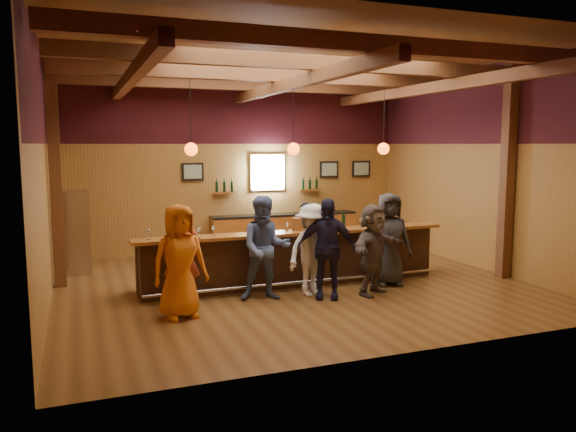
{
  "coord_description": "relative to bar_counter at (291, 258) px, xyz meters",
  "views": [
    {
      "loc": [
        -3.99,
        -10.22,
        2.79
      ],
      "look_at": [
        0.0,
        0.3,
        1.35
      ],
      "focal_mm": 35.0,
      "sensor_mm": 36.0,
      "label": 1
    }
  ],
  "objects": [
    {
      "name": "customer_denim",
      "position": [
        -0.88,
        -0.98,
        0.42
      ],
      "size": [
        1.05,
        0.9,
        1.88
      ],
      "primitive_type": "imported",
      "rotation": [
        0.0,
        0.0,
        -0.23
      ],
      "color": "#4D649A",
      "rests_on": "ground"
    },
    {
      "name": "glass_g",
      "position": [
        1.39,
        -0.34,
        0.73
      ],
      "size": [
        0.09,
        0.09,
        0.19
      ],
      "color": "silver",
      "rests_on": "bar_counter"
    },
    {
      "name": "stainless_fridge",
      "position": [
        -4.12,
        2.45,
        0.38
      ],
      "size": [
        0.7,
        0.7,
        1.8
      ],
      "primitive_type": "cube",
      "color": "silver",
      "rests_on": "ground"
    },
    {
      "name": "customer_orange",
      "position": [
        -2.5,
        -1.49,
        0.4
      ],
      "size": [
        1.0,
        0.75,
        1.85
      ],
      "primitive_type": "imported",
      "rotation": [
        0.0,
        0.0,
        0.19
      ],
      "color": "#CD6313",
      "rests_on": "ground"
    },
    {
      "name": "back_bar_cabinet",
      "position": [
        1.18,
        3.57,
        -0.05
      ],
      "size": [
        4.0,
        0.52,
        0.95
      ],
      "color": "brown",
      "rests_on": "ground"
    },
    {
      "name": "framed_pictures",
      "position": [
        1.65,
        3.79,
        1.58
      ],
      "size": [
        5.35,
        0.05,
        0.45
      ],
      "color": "black",
      "rests_on": "room"
    },
    {
      "name": "window",
      "position": [
        0.78,
        3.8,
        1.53
      ],
      "size": [
        0.95,
        0.09,
        0.95
      ],
      "color": "silver",
      "rests_on": "room"
    },
    {
      "name": "bottle_a",
      "position": [
        0.57,
        -0.24,
        0.72
      ],
      "size": [
        0.07,
        0.07,
        0.33
      ],
      "color": "black",
      "rests_on": "bar_counter"
    },
    {
      "name": "glass_h",
      "position": [
        2.09,
        -0.35,
        0.7
      ],
      "size": [
        0.07,
        0.07,
        0.16
      ],
      "color": "silver",
      "rests_on": "bar_counter"
    },
    {
      "name": "wine_shelves",
      "position": [
        0.78,
        3.73,
        1.1
      ],
      "size": [
        3.0,
        0.18,
        0.3
      ],
      "color": "brown",
      "rests_on": "room"
    },
    {
      "name": "glass_f",
      "position": [
        0.63,
        -0.3,
        0.72
      ],
      "size": [
        0.08,
        0.08,
        0.19
      ],
      "color": "silver",
      "rests_on": "bar_counter"
    },
    {
      "name": "glass_e",
      "position": [
        -0.18,
        -0.25,
        0.7
      ],
      "size": [
        0.07,
        0.07,
        0.16
      ],
      "color": "silver",
      "rests_on": "bar_counter"
    },
    {
      "name": "customer_navy",
      "position": [
        0.18,
        -1.29,
        0.4
      ],
      "size": [
        1.16,
        0.88,
        1.84
      ],
      "primitive_type": "imported",
      "rotation": [
        0.0,
        0.0,
        -0.46
      ],
      "color": "#1B1A34",
      "rests_on": "ground"
    },
    {
      "name": "glass_a",
      "position": [
        -2.83,
        -0.29,
        0.72
      ],
      "size": [
        0.08,
        0.08,
        0.18
      ],
      "color": "silver",
      "rests_on": "bar_counter"
    },
    {
      "name": "glass_b",
      "position": [
        -1.95,
        -0.37,
        0.72
      ],
      "size": [
        0.08,
        0.08,
        0.18
      ],
      "color": "silver",
      "rests_on": "bar_counter"
    },
    {
      "name": "customer_brown",
      "position": [
        1.11,
        -1.34,
        0.33
      ],
      "size": [
        1.61,
        1.24,
        1.7
      ],
      "primitive_type": "imported",
      "rotation": [
        0.0,
        0.0,
        0.54
      ],
      "color": "#514540",
      "rests_on": "ground"
    },
    {
      "name": "ice_bucket",
      "position": [
        0.04,
        -0.23,
        0.71
      ],
      "size": [
        0.23,
        0.23,
        0.25
      ],
      "primitive_type": "cylinder",
      "color": "olive",
      "rests_on": "bar_counter"
    },
    {
      "name": "customer_redvest",
      "position": [
        -2.36,
        -0.91,
        0.35
      ],
      "size": [
        0.74,
        0.6,
        1.75
      ],
      "primitive_type": "imported",
      "rotation": [
        0.0,
        0.0,
        -0.32
      ],
      "color": "maroon",
      "rests_on": "ground"
    },
    {
      "name": "customer_white",
      "position": [
        0.03,
        -0.99,
        0.33
      ],
      "size": [
        1.25,
        0.96,
        1.71
      ],
      "primitive_type": "imported",
      "rotation": [
        0.0,
        0.0,
        0.33
      ],
      "color": "silver",
      "rests_on": "ground"
    },
    {
      "name": "pendant_lights",
      "position": [
        -0.02,
        -0.15,
        2.19
      ],
      "size": [
        4.24,
        0.24,
        1.37
      ],
      "color": "black",
      "rests_on": "room"
    },
    {
      "name": "customer_dark",
      "position": [
        1.76,
        -0.82,
        0.4
      ],
      "size": [
        0.99,
        0.73,
        1.84
      ],
      "primitive_type": "imported",
      "rotation": [
        0.0,
        0.0,
        -0.17
      ],
      "color": "#2A292C",
      "rests_on": "ground"
    },
    {
      "name": "glass_c",
      "position": [
        -1.65,
        -0.26,
        0.72
      ],
      "size": [
        0.08,
        0.08,
        0.19
      ],
      "color": "silver",
      "rests_on": "bar_counter"
    },
    {
      "name": "bar_counter",
      "position": [
        0.0,
        0.0,
        0.0
      ],
      "size": [
        6.3,
        1.07,
        1.11
      ],
      "color": "black",
      "rests_on": "ground"
    },
    {
      "name": "glass_d",
      "position": [
        -0.96,
        -0.39,
        0.72
      ],
      "size": [
        0.08,
        0.08,
        0.18
      ],
      "color": "silver",
      "rests_on": "bar_counter"
    },
    {
      "name": "bartender",
      "position": [
        0.78,
        1.17,
        0.24
      ],
      "size": [
        0.64,
        0.51,
        1.52
      ],
      "primitive_type": "imported",
      "rotation": [
        0.0,
        0.0,
        2.83
      ],
      "color": "black",
      "rests_on": "ground"
    },
    {
      "name": "room",
      "position": [
        -0.02,
        -0.09,
        2.69
      ],
      "size": [
        9.04,
        9.0,
        4.52
      ],
      "color": "brown",
      "rests_on": "ground"
    },
    {
      "name": "bottle_b",
      "position": [
        1.08,
        -0.17,
        0.72
      ],
      "size": [
        0.08,
        0.08,
        0.35
      ],
      "color": "black",
      "rests_on": "bar_counter"
    }
  ]
}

